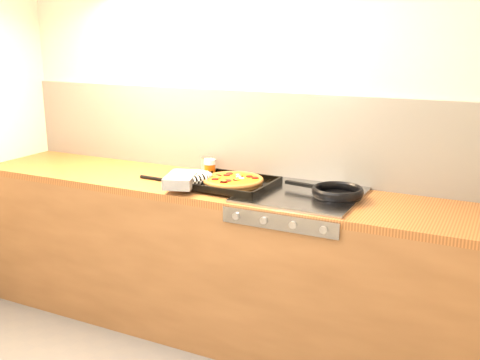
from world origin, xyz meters
The scene contains 9 objects.
room_shell centered at (0.00, 1.39, 1.15)m, with size 3.20×3.20×3.20m.
counter_run centered at (0.00, 1.10, 0.45)m, with size 3.20×0.62×0.90m.
stovetop centered at (0.45, 1.10, 0.91)m, with size 0.60×0.56×0.02m, color gray.
pizza_on_tray centered at (0.00, 1.03, 0.95)m, with size 0.57×0.48×0.07m.
frying_pan centered at (0.63, 1.11, 0.94)m, with size 0.45×0.30×0.04m.
tomato_can centered at (-0.23, 1.30, 0.95)m, with size 0.09×0.09×0.10m.
juice_glass centered at (-0.16, 1.21, 0.96)m, with size 0.08×0.08×0.11m.
wooden_spoon centered at (0.11, 1.31, 0.91)m, with size 0.30×0.07×0.02m.
black_spatula centered at (-0.38, 1.03, 0.91)m, with size 0.28×0.09×0.02m.
Camera 1 is at (1.41, -1.56, 1.73)m, focal length 42.00 mm.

